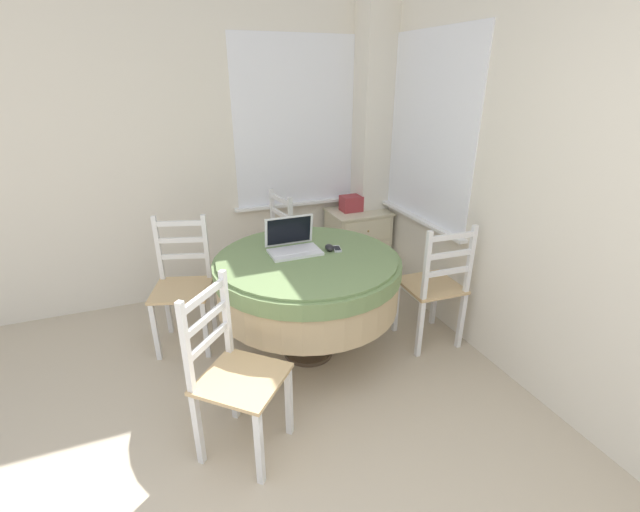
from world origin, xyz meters
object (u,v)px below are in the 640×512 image
computer_mouse (329,248)px  corner_cabinet (357,245)px  round_dining_table (308,278)px  dining_chair_camera_near (234,376)px  dining_chair_near_back_window (269,250)px  laptop (293,244)px  storage_box (351,203)px  dining_chair_left_flank (183,286)px  dining_chair_near_right_window (434,287)px  cell_phone (337,249)px

computer_mouse → corner_cabinet: computer_mouse is taller
round_dining_table → dining_chair_camera_near: dining_chair_camera_near is taller
computer_mouse → dining_chair_near_back_window: size_ratio=0.09×
dining_chair_near_back_window → laptop: bearing=-92.3°
laptop → corner_cabinet: size_ratio=0.49×
laptop → computer_mouse: 0.25m
dining_chair_camera_near → storage_box: size_ratio=5.06×
computer_mouse → dining_chair_left_flank: 1.11m
laptop → dining_chair_left_flank: 0.89m
computer_mouse → dining_chair_near_right_window: 0.83m
cell_phone → storage_box: size_ratio=0.63×
dining_chair_near_right_window → dining_chair_left_flank: 1.83m
storage_box → dining_chair_near_back_window: bearing=-172.5°
dining_chair_camera_near → dining_chair_left_flank: bearing=97.7°
computer_mouse → dining_chair_near_right_window: size_ratio=0.09×
corner_cabinet → dining_chair_camera_near: bearing=-132.4°
round_dining_table → corner_cabinet: round_dining_table is taller
corner_cabinet → storage_box: 0.43m
dining_chair_camera_near → dining_chair_left_flank: (-0.15, 1.14, 0.00)m
dining_chair_left_flank → storage_box: bearing=19.0°
round_dining_table → dining_chair_near_back_window: bearing=91.7°
laptop → cell_phone: (0.29, -0.08, -0.04)m
computer_mouse → dining_chair_left_flank: size_ratio=0.09×
laptop → corner_cabinet: bearing=43.3°
cell_phone → dining_chair_near_back_window: size_ratio=0.12×
cell_phone → dining_chair_near_back_window: 0.97m
corner_cabinet → storage_box: size_ratio=3.69×
dining_chair_camera_near → dining_chair_left_flank: size_ratio=1.00×
dining_chair_near_right_window → storage_box: bearing=94.2°
cell_phone → dining_chair_near_right_window: bearing=-19.8°
computer_mouse → cell_phone: (0.06, -0.00, -0.02)m
storage_box → dining_chair_near_right_window: bearing=-85.8°
laptop → dining_chair_near_right_window: laptop is taller
dining_chair_near_back_window → dining_chair_near_right_window: same height
computer_mouse → dining_chair_left_flank: dining_chair_left_flank is taller
storage_box → computer_mouse: bearing=-122.5°
cell_phone → dining_chair_near_right_window: size_ratio=0.12×
round_dining_table → dining_chair_left_flank: 0.94m
laptop → dining_chair_near_right_window: bearing=-18.6°
dining_chair_near_right_window → dining_chair_camera_near: same height
round_dining_table → corner_cabinet: 1.35m
laptop → dining_chair_near_right_window: size_ratio=0.36×
dining_chair_near_right_window → dining_chair_left_flank: (-1.69, 0.68, 0.00)m
computer_mouse → dining_chair_near_back_window: bearing=103.0°
dining_chair_near_back_window → round_dining_table: bearing=-88.3°
corner_cabinet → storage_box: (-0.06, 0.03, 0.42)m
computer_mouse → cell_phone: bearing=-0.2°
laptop → dining_chair_left_flank: laptop is taller
laptop → dining_chair_left_flank: (-0.73, 0.36, -0.35)m
laptop → dining_chair_camera_near: bearing=-126.6°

